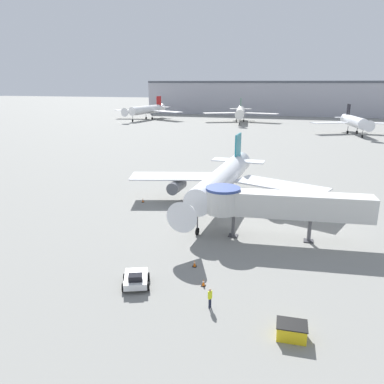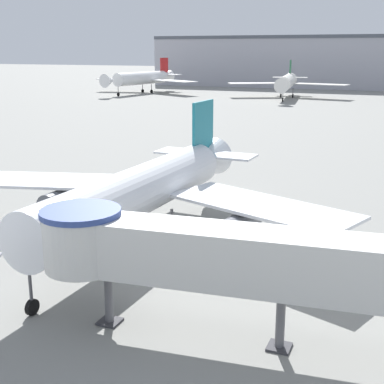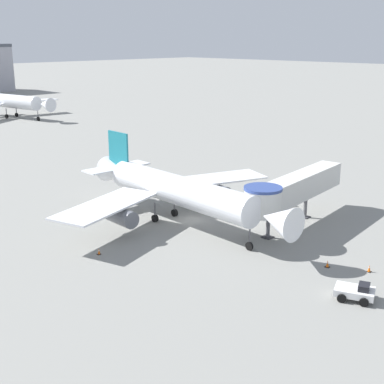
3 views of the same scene
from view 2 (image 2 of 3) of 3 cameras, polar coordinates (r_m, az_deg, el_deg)
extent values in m
plane|color=gray|center=(37.95, -3.04, -6.40)|extent=(800.00, 800.00, 0.00)
cylinder|color=silver|center=(37.33, -6.25, -0.12)|extent=(4.40, 22.21, 3.45)
cone|color=silver|center=(47.94, 1.29, 3.34)|extent=(3.67, 5.32, 3.45)
cube|color=silver|center=(44.34, -13.76, 1.15)|extent=(14.20, 8.36, 0.22)
cube|color=silver|center=(36.56, 7.40, -1.46)|extent=(14.25, 9.33, 0.22)
cube|color=#19707F|center=(47.18, 1.19, 6.97)|extent=(0.41, 4.04, 4.48)
cube|color=silver|center=(48.06, 1.42, 4.10)|extent=(9.19, 3.22, 0.18)
cylinder|color=#565960|center=(43.02, -13.59, -0.91)|extent=(2.07, 4.11, 1.90)
cylinder|color=#565960|center=(36.08, 5.10, -3.61)|extent=(2.07, 4.11, 1.90)
cylinder|color=#4C4C51|center=(30.10, -16.82, -9.99)|extent=(0.18, 0.18, 1.98)
cylinder|color=black|center=(30.52, -16.68, -11.68)|extent=(0.30, 0.91, 0.90)
cylinder|color=#4C4C51|center=(41.13, -6.02, -2.63)|extent=(0.22, 0.22, 1.98)
cylinder|color=black|center=(41.44, -5.99, -3.94)|extent=(0.44, 0.92, 0.90)
cylinder|color=#4C4C51|center=(39.69, -2.16, -3.21)|extent=(0.22, 0.22, 1.98)
cylinder|color=black|center=(40.01, -2.15, -4.56)|extent=(0.44, 0.92, 0.90)
cube|color=silver|center=(25.20, 5.84, -7.12)|extent=(17.15, 4.38, 2.80)
cylinder|color=silver|center=(27.85, -11.66, -5.17)|extent=(3.90, 3.90, 2.80)
cylinder|color=navy|center=(27.37, -11.82, -2.12)|extent=(4.10, 4.10, 0.30)
cylinder|color=#56565B|center=(28.39, -8.87, -10.95)|extent=(0.44, 0.44, 2.97)
cube|color=#333338|center=(29.04, -8.76, -13.49)|extent=(1.10, 1.10, 0.12)
cylinder|color=#56565B|center=(26.20, 9.41, -13.31)|extent=(0.44, 0.44, 2.97)
cube|color=#333338|center=(26.90, 9.28, -15.99)|extent=(1.10, 1.10, 0.12)
cylinder|color=white|center=(160.32, 10.06, 11.48)|extent=(7.10, 23.43, 3.89)
cone|color=white|center=(145.15, 9.58, 11.16)|extent=(4.45, 4.78, 3.89)
cone|color=white|center=(173.18, 10.41, 11.70)|extent=(4.67, 6.32, 3.89)
cube|color=white|center=(164.45, 6.70, 11.45)|extent=(16.27, 11.60, 0.22)
cube|color=white|center=(163.01, 13.60, 11.11)|extent=(16.20, 7.91, 0.22)
cube|color=#1E6638|center=(172.74, 10.45, 12.86)|extent=(0.84, 4.31, 5.05)
cube|color=white|center=(173.44, 10.42, 11.93)|extent=(10.87, 4.48, 0.18)
cylinder|color=#4C4C51|center=(149.22, 9.66, 10.08)|extent=(0.18, 0.18, 2.23)
cylinder|color=black|center=(149.31, 9.64, 9.65)|extent=(0.41, 1.13, 1.10)
cylinder|color=#4C4C51|center=(163.53, 9.47, 10.49)|extent=(0.22, 0.22, 2.23)
cylinder|color=black|center=(163.62, 9.46, 10.10)|extent=(0.55, 1.15, 1.10)
cylinder|color=#4C4C51|center=(163.27, 10.72, 10.43)|extent=(0.22, 0.22, 2.23)
cylinder|color=black|center=(163.36, 10.70, 10.04)|extent=(0.55, 1.15, 1.10)
cylinder|color=white|center=(177.08, -5.44, 11.99)|extent=(7.74, 24.71, 4.03)
cone|color=white|center=(164.51, -8.82, 11.67)|extent=(4.66, 5.00, 4.03)
cone|color=white|center=(188.17, -2.92, 12.21)|extent=(4.91, 6.59, 4.03)
cube|color=white|center=(186.11, -7.44, 11.86)|extent=(17.50, 8.17, 0.22)
cube|color=white|center=(173.91, -1.94, 11.76)|extent=(17.53, 12.58, 0.22)
cube|color=#B21E1E|center=(187.78, -2.98, 13.31)|extent=(0.94, 4.51, 5.23)
cube|color=white|center=(188.39, -2.87, 12.43)|extent=(11.79, 4.90, 0.18)
cylinder|color=#4C4C51|center=(167.82, -7.88, 10.68)|extent=(0.18, 0.18, 2.31)
cylinder|color=black|center=(167.91, -7.87, 10.28)|extent=(0.43, 1.13, 1.10)
cylinder|color=#4C4C51|center=(180.79, -5.30, 11.05)|extent=(0.22, 0.22, 2.31)
cylinder|color=black|center=(180.87, -5.29, 10.68)|extent=(0.57, 1.15, 1.10)
cylinder|color=#4C4C51|center=(178.66, -4.34, 11.02)|extent=(0.22, 0.22, 2.31)
cylinder|color=black|center=(178.75, -4.33, 10.65)|extent=(0.57, 1.15, 1.10)
cube|color=#A8A8B2|center=(208.34, 16.12, 13.02)|extent=(145.98, 19.90, 17.71)
cube|color=#4C515B|center=(208.33, 16.32, 15.61)|extent=(145.98, 20.30, 1.20)
camera|label=1|loc=(21.52, -140.28, -0.51)|focal=35.00mm
camera|label=3|loc=(60.13, -80.51, 9.77)|focal=50.00mm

